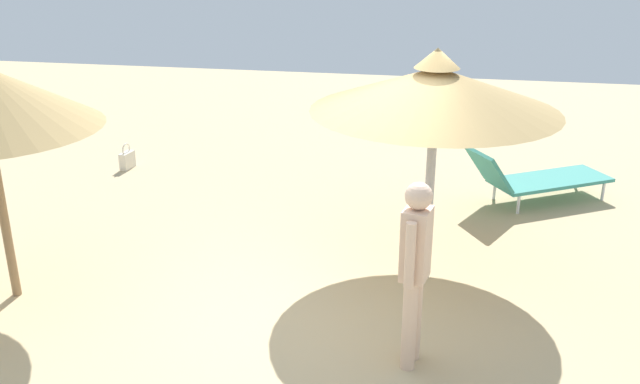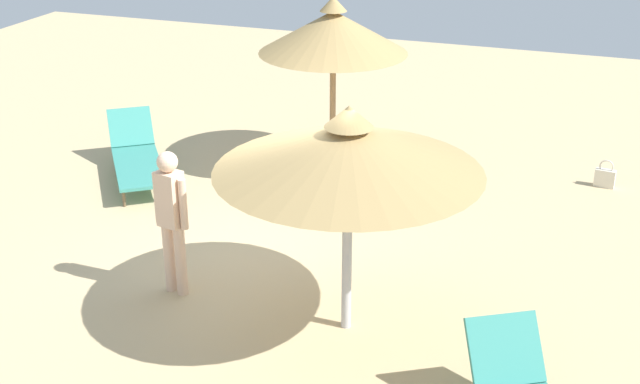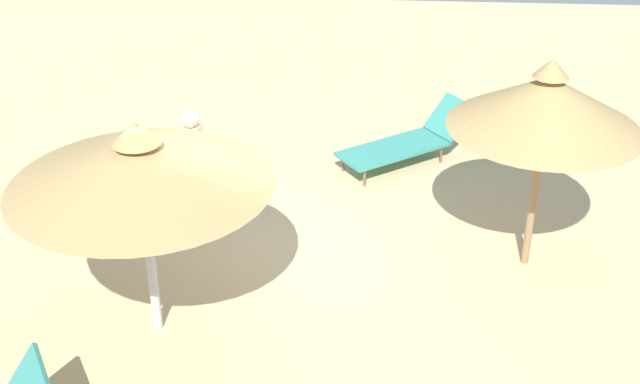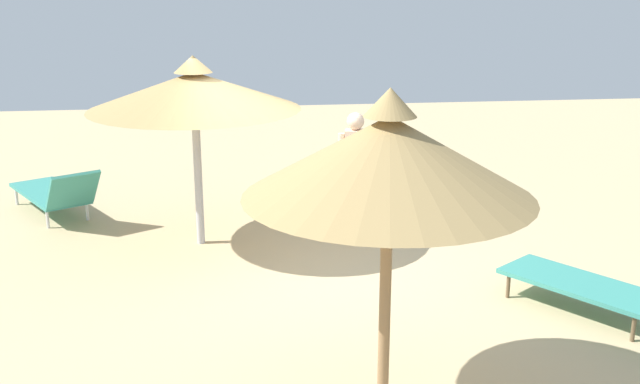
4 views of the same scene
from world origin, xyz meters
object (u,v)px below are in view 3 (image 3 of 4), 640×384
at_px(lounge_chair_edge, 409,140).
at_px(parasol_umbrella_far_left, 139,164).
at_px(parasol_umbrella_front, 547,103).
at_px(person_standing_near_left, 194,163).

bearing_deg(lounge_chair_edge, parasol_umbrella_far_left, 146.25).
bearing_deg(parasol_umbrella_far_left, lounge_chair_edge, -33.75).
xyz_separation_m(parasol_umbrella_front, parasol_umbrella_far_left, (-1.63, 4.33, -0.11)).
bearing_deg(parasol_umbrella_far_left, person_standing_near_left, -1.24).
relative_size(parasol_umbrella_front, person_standing_near_left, 1.54).
bearing_deg(lounge_chair_edge, person_standing_near_left, 128.06).
relative_size(lounge_chair_edge, person_standing_near_left, 1.24).
bearing_deg(person_standing_near_left, parasol_umbrella_front, -96.31).
bearing_deg(person_standing_near_left, lounge_chair_edge, -51.94).
height_order(parasol_umbrella_far_left, lounge_chair_edge, parasol_umbrella_far_left).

